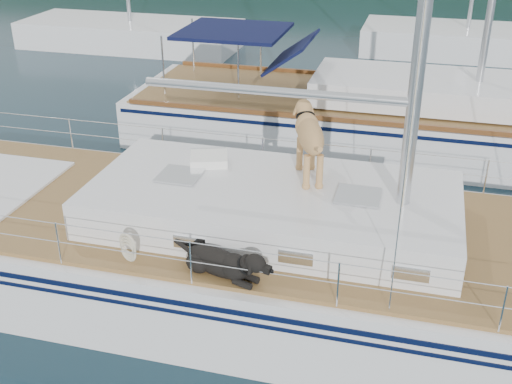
# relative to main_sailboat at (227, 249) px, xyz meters

# --- Properties ---
(ground) EXTENTS (120.00, 120.00, 0.00)m
(ground) POSITION_rel_main_sailboat_xyz_m (-0.10, 0.00, -0.68)
(ground) COLOR black
(ground) RESTS_ON ground
(main_sailboat) EXTENTS (12.00, 3.80, 14.01)m
(main_sailboat) POSITION_rel_main_sailboat_xyz_m (0.00, 0.00, 0.00)
(main_sailboat) COLOR white
(main_sailboat) RESTS_ON ground
(neighbor_sailboat) EXTENTS (11.00, 3.50, 13.30)m
(neighbor_sailboat) POSITION_rel_main_sailboat_xyz_m (1.48, 6.51, -0.05)
(neighbor_sailboat) COLOR white
(neighbor_sailboat) RESTS_ON ground
(bg_boat_west) EXTENTS (8.00, 3.00, 11.65)m
(bg_boat_west) POSITION_rel_main_sailboat_xyz_m (-8.10, 14.00, -0.23)
(bg_boat_west) COLOR white
(bg_boat_west) RESTS_ON ground
(bg_boat_center) EXTENTS (7.20, 3.00, 11.65)m
(bg_boat_center) POSITION_rel_main_sailboat_xyz_m (3.90, 16.00, -0.23)
(bg_boat_center) COLOR white
(bg_boat_center) RESTS_ON ground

